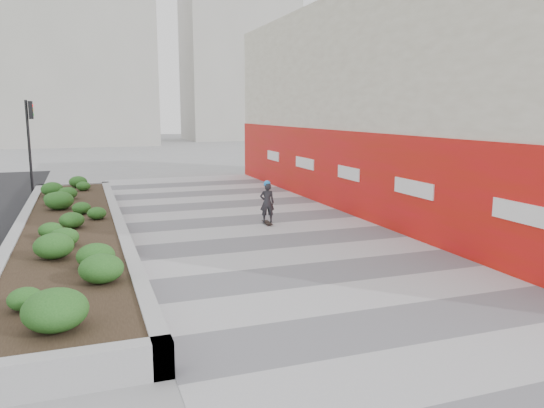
{
  "coord_description": "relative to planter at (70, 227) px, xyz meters",
  "views": [
    {
      "loc": [
        -5.04,
        -8.93,
        3.7
      ],
      "look_at": [
        -0.05,
        5.02,
        1.1
      ],
      "focal_mm": 35.0,
      "sensor_mm": 36.0,
      "label": 1
    }
  ],
  "objects": [
    {
      "name": "ground",
      "position": [
        5.5,
        -7.0,
        -0.42
      ],
      "size": [
        160.0,
        160.0,
        0.0
      ],
      "primitive_type": "plane",
      "color": "gray",
      "rests_on": "ground"
    },
    {
      "name": "walkway",
      "position": [
        5.5,
        -4.0,
        -0.41
      ],
      "size": [
        8.0,
        36.0,
        0.01
      ],
      "primitive_type": "cube",
      "color": "#A8A8AD",
      "rests_on": "ground"
    },
    {
      "name": "building",
      "position": [
        12.48,
        1.98,
        3.56
      ],
      "size": [
        6.04,
        24.08,
        8.0
      ],
      "color": "beige",
      "rests_on": "ground"
    },
    {
      "name": "planter",
      "position": [
        0.0,
        0.0,
        0.0
      ],
      "size": [
        3.0,
        18.0,
        0.9
      ],
      "color": "#9E9EA0",
      "rests_on": "ground"
    },
    {
      "name": "traffic_signal_near",
      "position": [
        -1.73,
        10.5,
        2.34
      ],
      "size": [
        0.33,
        0.28,
        4.2
      ],
      "color": "black",
      "rests_on": "ground"
    },
    {
      "name": "distant_bldg_north_l",
      "position": [
        0.5,
        48.0,
        9.58
      ],
      "size": [
        16.0,
        12.0,
        20.0
      ],
      "primitive_type": "cube",
      "color": "#ADAAA3",
      "rests_on": "ground"
    },
    {
      "name": "distant_bldg_north_r",
      "position": [
        20.5,
        53.0,
        11.58
      ],
      "size": [
        14.0,
        10.0,
        24.0
      ],
      "primitive_type": "cube",
      "color": "#ADAAA3",
      "rests_on": "ground"
    },
    {
      "name": "manhole_cover",
      "position": [
        6.0,
        -4.0,
        -0.42
      ],
      "size": [
        0.44,
        0.44,
        0.01
      ],
      "primitive_type": "cylinder",
      "color": "#595654",
      "rests_on": "ground"
    },
    {
      "name": "skateboarder",
      "position": [
        6.09,
        0.29,
        0.33
      ],
      "size": [
        0.53,
        0.73,
        1.47
      ],
      "rotation": [
        0.0,
        0.0,
        -0.09
      ],
      "color": "beige",
      "rests_on": "ground"
    }
  ]
}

